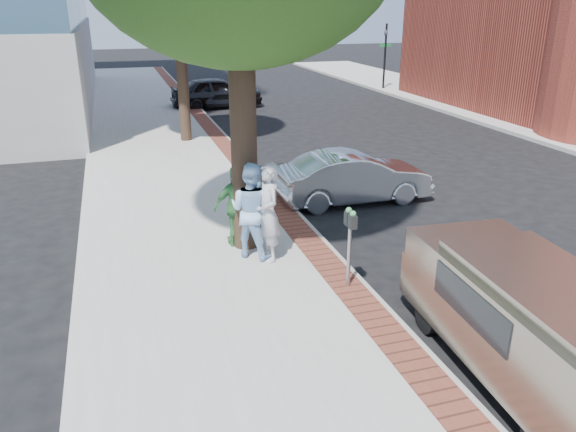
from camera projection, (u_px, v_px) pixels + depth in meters
name	position (u px, v px, depth m)	size (l,w,h in m)	color
ground	(302.00, 288.00, 10.32)	(120.00, 120.00, 0.00)	black
sidewalk	(171.00, 173.00, 17.02)	(5.00, 60.00, 0.15)	#9E9991
brick_strip	(242.00, 165.00, 17.60)	(0.60, 60.00, 0.01)	brown
curb	(253.00, 166.00, 17.73)	(0.10, 60.00, 0.15)	gray
signal_near	(185.00, 57.00, 29.40)	(0.70, 0.15, 3.80)	black
signal_far	(385.00, 51.00, 32.62)	(0.70, 0.15, 3.80)	black
parking_meter	(350.00, 232.00, 9.72)	(0.12, 0.32, 1.47)	gray
person_gray	(268.00, 213.00, 10.81)	(0.72, 0.47, 1.96)	#AAABAF
person_officer	(252.00, 210.00, 10.99)	(0.94, 0.73, 1.93)	#9CC8F2
person_green	(238.00, 206.00, 11.53)	(1.00, 0.42, 1.70)	#3A8041
sedan_silver	(354.00, 177.00, 14.58)	(1.40, 4.03, 1.33)	silver
bg_car	(217.00, 92.00, 27.74)	(1.80, 4.47, 1.52)	black
van	(524.00, 316.00, 7.68)	(1.98, 4.58, 1.65)	gray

